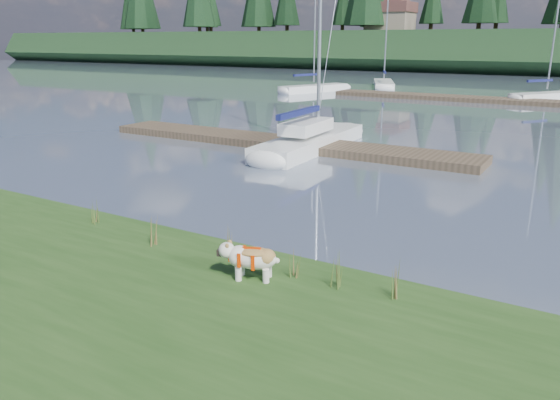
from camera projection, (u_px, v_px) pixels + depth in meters
The scene contains 17 objects.
ground at pixel (488, 102), 37.23m from camera, with size 200.00×200.00×0.00m, color slate.
ridge at pixel (556, 52), 71.83m from camera, with size 200.00×20.00×5.00m, color #1A341A.
bulldog at pixel (252, 257), 8.87m from camera, with size 1.02×0.65×0.60m.
sailboat_main at pixel (317, 136), 21.63m from camera, with size 1.95×8.10×11.65m.
dock_near at pixel (279, 142), 21.92m from camera, with size 16.00×2.00×0.30m, color #4C3D2C.
dock_far at pixel (520, 102), 36.20m from camera, with size 26.00×2.20×0.30m, color #4C3D2C.
sailboat_bg_0 at pixel (319, 88), 44.54m from camera, with size 3.92×7.10×10.38m.
sailboat_bg_1 at pixel (383, 83), 48.90m from camera, with size 4.47×7.84×11.74m.
sailboat_bg_2 at pixel (552, 96), 38.20m from camera, with size 4.85×6.24×10.16m.
weed_0 at pixel (152, 231), 10.39m from camera, with size 0.17×0.14×0.63m.
weed_1 at pixel (229, 244), 9.80m from camera, with size 0.17×0.14×0.59m.
weed_2 at pixel (337, 269), 8.62m from camera, with size 0.17×0.14×0.70m.
weed_3 at pixel (94, 211), 11.59m from camera, with size 0.17×0.14×0.63m.
weed_4 at pixel (295, 265), 8.97m from camera, with size 0.17×0.14×0.49m.
weed_5 at pixel (399, 281), 8.19m from camera, with size 0.17×0.14×0.69m.
mud_lip at pixel (179, 244), 11.26m from camera, with size 60.00×0.50×0.14m, color #33281C.
house_0 at pixel (391, 16), 78.90m from camera, with size 6.30×5.30×4.65m.
Camera 1 is at (7.22, -9.55, 4.13)m, focal length 35.00 mm.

